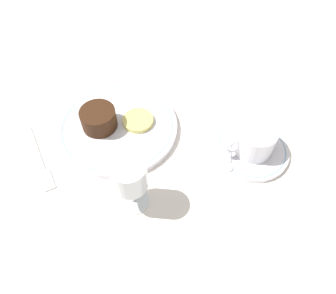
# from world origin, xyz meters

# --- Properties ---
(ground_plane) EXTENTS (3.00, 3.00, 0.00)m
(ground_plane) POSITION_xyz_m (0.00, 0.00, 0.00)
(ground_plane) COLOR white
(dinner_plate) EXTENTS (0.26, 0.26, 0.01)m
(dinner_plate) POSITION_xyz_m (-0.00, -0.02, 0.01)
(dinner_plate) COLOR white
(dinner_plate) RESTS_ON ground_plane
(saucer) EXTENTS (0.15, 0.15, 0.01)m
(saucer) POSITION_xyz_m (-0.24, 0.14, 0.01)
(saucer) COLOR white
(saucer) RESTS_ON ground_plane
(coffee_cup) EXTENTS (0.11, 0.08, 0.06)m
(coffee_cup) POSITION_xyz_m (-0.24, 0.14, 0.04)
(coffee_cup) COLOR white
(coffee_cup) RESTS_ON saucer
(spoon) EXTENTS (0.07, 0.10, 0.00)m
(spoon) POSITION_xyz_m (-0.19, 0.14, 0.01)
(spoon) COLOR silver
(spoon) RESTS_ON saucer
(wine_glass) EXTENTS (0.06, 0.06, 0.12)m
(wine_glass) POSITION_xyz_m (0.03, 0.16, 0.08)
(wine_glass) COLOR silver
(wine_glass) RESTS_ON ground_plane
(fork) EXTENTS (0.03, 0.18, 0.01)m
(fork) POSITION_xyz_m (0.17, 0.01, 0.00)
(fork) COLOR silver
(fork) RESTS_ON ground_plane
(dessert_cake) EXTENTS (0.07, 0.07, 0.04)m
(dessert_cake) POSITION_xyz_m (0.03, -0.03, 0.04)
(dessert_cake) COLOR #381E0F
(dessert_cake) RESTS_ON dinner_plate
(pineapple_slice) EXTENTS (0.07, 0.07, 0.01)m
(pineapple_slice) POSITION_xyz_m (-0.04, -0.01, 0.02)
(pineapple_slice) COLOR #EFE075
(pineapple_slice) RESTS_ON dinner_plate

